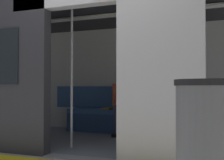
% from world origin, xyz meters
% --- Properties ---
extents(ground_plane, '(60.00, 60.00, 0.00)m').
position_xyz_m(ground_plane, '(0.00, 0.00, 0.00)').
color(ground_plane, gray).
extents(train_car, '(6.40, 2.59, 2.22)m').
position_xyz_m(train_car, '(0.07, -1.13, 1.46)').
color(train_car, silver).
rests_on(train_car, ground_plane).
extents(bench_seat, '(2.57, 0.44, 0.45)m').
position_xyz_m(bench_seat, '(0.00, -2.08, 0.35)').
color(bench_seat, '#38609E').
rests_on(bench_seat, ground_plane).
extents(person_seated, '(0.55, 0.69, 1.18)m').
position_xyz_m(person_seated, '(0.08, -2.02, 0.67)').
color(person_seated, '#CC5933').
rests_on(person_seated, ground_plane).
extents(handbag, '(0.26, 0.15, 0.17)m').
position_xyz_m(handbag, '(-0.37, -2.16, 0.54)').
color(handbag, '#262D4C').
rests_on(handbag, bench_seat).
extents(book, '(0.16, 0.23, 0.03)m').
position_xyz_m(book, '(0.50, -2.11, 0.46)').
color(book, gold).
rests_on(book, bench_seat).
extents(grab_pole_door, '(0.04, 0.04, 2.08)m').
position_xyz_m(grab_pole_door, '(0.43, -0.54, 1.04)').
color(grab_pole_door, silver).
rests_on(grab_pole_door, ground_plane).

